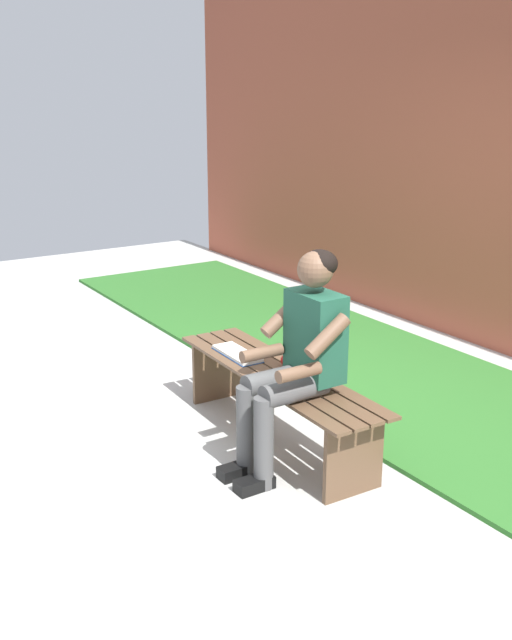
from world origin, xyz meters
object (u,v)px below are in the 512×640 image
bench_near (277,388)px  person_seated (297,354)px  book_open (237,354)px  apple (286,360)px

bench_near → person_seated: size_ratio=1.41×
person_seated → book_open: bearing=-3.6°
bench_near → apple: apple is taller
bench_near → person_seated: bearing=163.7°
bench_near → person_seated: (-0.35, 0.10, 0.35)m
bench_near → person_seated: 0.50m
book_open → bench_near: bearing=-169.6°
bench_near → book_open: book_open is taller
person_seated → apple: size_ratio=17.86×
apple → book_open: 0.36m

